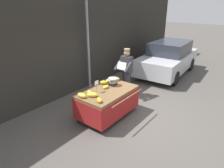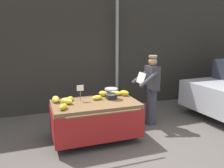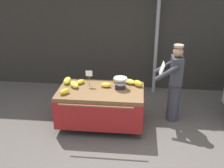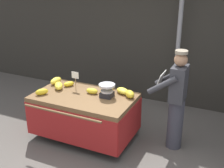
{
  "view_description": "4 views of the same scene",
  "coord_description": "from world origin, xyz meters",
  "px_view_note": "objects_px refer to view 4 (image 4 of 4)",
  "views": [
    {
      "loc": [
        -4.58,
        -2.56,
        3.16
      ],
      "look_at": [
        -0.42,
        0.65,
        1.01
      ],
      "focal_mm": 32.1,
      "sensor_mm": 36.0,
      "label": 1
    },
    {
      "loc": [
        -1.7,
        -3.62,
        2.17
      ],
      "look_at": [
        -0.16,
        0.75,
        1.18
      ],
      "focal_mm": 36.24,
      "sensor_mm": 36.0,
      "label": 2
    },
    {
      "loc": [
        0.22,
        -4.41,
        3.19
      ],
      "look_at": [
        -0.3,
        0.57,
        1.03
      ],
      "focal_mm": 44.55,
      "sensor_mm": 36.0,
      "label": 3
    },
    {
      "loc": [
        1.84,
        -3.24,
        2.85
      ],
      "look_at": [
        -0.07,
        0.85,
        1.07
      ],
      "focal_mm": 46.34,
      "sensor_mm": 36.0,
      "label": 4
    }
  ],
  "objects_px": {
    "banana_bunch_7": "(123,91)",
    "banana_bunch_3": "(59,86)",
    "street_pole": "(179,34)",
    "vendor_person": "(176,100)",
    "banana_bunch_2": "(130,94)",
    "banana_bunch_6": "(56,81)",
    "banana_bunch_1": "(109,87)",
    "banana_bunch_0": "(42,92)",
    "banana_bunch_4": "(92,91)",
    "banana_cart": "(84,107)",
    "banana_bunch_5": "(69,84)",
    "weighing_scale": "(107,91)",
    "price_sign": "(75,77)"
  },
  "relations": [
    {
      "from": "banana_bunch_1",
      "to": "street_pole",
      "type": "bearing_deg",
      "value": 58.85
    },
    {
      "from": "banana_bunch_1",
      "to": "banana_bunch_5",
      "type": "bearing_deg",
      "value": -170.05
    },
    {
      "from": "banana_bunch_1",
      "to": "banana_bunch_0",
      "type": "bearing_deg",
      "value": -145.51
    },
    {
      "from": "banana_cart",
      "to": "banana_bunch_2",
      "type": "height_order",
      "value": "banana_bunch_2"
    },
    {
      "from": "weighing_scale",
      "to": "banana_bunch_6",
      "type": "height_order",
      "value": "weighing_scale"
    },
    {
      "from": "banana_cart",
      "to": "banana_bunch_2",
      "type": "xyz_separation_m",
      "value": [
        0.75,
        0.26,
        0.28
      ]
    },
    {
      "from": "banana_bunch_3",
      "to": "banana_bunch_4",
      "type": "xyz_separation_m",
      "value": [
        0.65,
        0.07,
        -0.01
      ]
    },
    {
      "from": "banana_cart",
      "to": "banana_bunch_5",
      "type": "distance_m",
      "value": 0.6
    },
    {
      "from": "banana_bunch_1",
      "to": "banana_cart",
      "type": "bearing_deg",
      "value": -127.59
    },
    {
      "from": "banana_bunch_6",
      "to": "banana_bunch_4",
      "type": "bearing_deg",
      "value": -8.13
    },
    {
      "from": "weighing_scale",
      "to": "vendor_person",
      "type": "bearing_deg",
      "value": 13.75
    },
    {
      "from": "banana_cart",
      "to": "banana_bunch_7",
      "type": "bearing_deg",
      "value": 32.3
    },
    {
      "from": "banana_bunch_2",
      "to": "banana_bunch_6",
      "type": "distance_m",
      "value": 1.52
    },
    {
      "from": "street_pole",
      "to": "vendor_person",
      "type": "xyz_separation_m",
      "value": [
        0.35,
        -1.44,
        -0.78
      ]
    },
    {
      "from": "banana_bunch_7",
      "to": "vendor_person",
      "type": "relative_size",
      "value": 0.15
    },
    {
      "from": "banana_bunch_4",
      "to": "price_sign",
      "type": "bearing_deg",
      "value": 174.81
    },
    {
      "from": "banana_bunch_5",
      "to": "banana_cart",
      "type": "bearing_deg",
      "value": -28.36
    },
    {
      "from": "banana_bunch_1",
      "to": "banana_bunch_2",
      "type": "bearing_deg",
      "value": -16.6
    },
    {
      "from": "banana_bunch_0",
      "to": "banana_bunch_4",
      "type": "bearing_deg",
      "value": 28.51
    },
    {
      "from": "banana_bunch_6",
      "to": "banana_bunch_7",
      "type": "relative_size",
      "value": 1.05
    },
    {
      "from": "banana_bunch_3",
      "to": "banana_bunch_7",
      "type": "xyz_separation_m",
      "value": [
        1.14,
        0.3,
        -0.01
      ]
    },
    {
      "from": "banana_bunch_4",
      "to": "banana_bunch_3",
      "type": "bearing_deg",
      "value": -173.84
    },
    {
      "from": "street_pole",
      "to": "banana_bunch_4",
      "type": "relative_size",
      "value": 15.33
    },
    {
      "from": "street_pole",
      "to": "vendor_person",
      "type": "bearing_deg",
      "value": -76.39
    },
    {
      "from": "price_sign",
      "to": "banana_bunch_5",
      "type": "height_order",
      "value": "price_sign"
    },
    {
      "from": "banana_bunch_1",
      "to": "banana_bunch_7",
      "type": "height_order",
      "value": "banana_bunch_1"
    },
    {
      "from": "banana_bunch_3",
      "to": "banana_bunch_6",
      "type": "xyz_separation_m",
      "value": [
        -0.2,
        0.19,
        0.0
      ]
    },
    {
      "from": "price_sign",
      "to": "banana_bunch_0",
      "type": "height_order",
      "value": "price_sign"
    },
    {
      "from": "banana_bunch_3",
      "to": "banana_bunch_4",
      "type": "distance_m",
      "value": 0.66
    },
    {
      "from": "weighing_scale",
      "to": "banana_bunch_1",
      "type": "distance_m",
      "value": 0.3
    },
    {
      "from": "banana_bunch_0",
      "to": "banana_bunch_3",
      "type": "relative_size",
      "value": 0.8
    },
    {
      "from": "banana_cart",
      "to": "price_sign",
      "type": "bearing_deg",
      "value": 147.95
    },
    {
      "from": "banana_bunch_5",
      "to": "banana_bunch_7",
      "type": "height_order",
      "value": "banana_bunch_7"
    },
    {
      "from": "street_pole",
      "to": "vendor_person",
      "type": "relative_size",
      "value": 1.93
    },
    {
      "from": "banana_bunch_4",
      "to": "banana_bunch_7",
      "type": "distance_m",
      "value": 0.54
    },
    {
      "from": "banana_bunch_5",
      "to": "banana_bunch_3",
      "type": "bearing_deg",
      "value": -116.19
    },
    {
      "from": "banana_cart",
      "to": "banana_bunch_4",
      "type": "distance_m",
      "value": 0.32
    },
    {
      "from": "banana_bunch_0",
      "to": "banana_bunch_7",
      "type": "height_order",
      "value": "banana_bunch_0"
    },
    {
      "from": "weighing_scale",
      "to": "banana_bunch_2",
      "type": "distance_m",
      "value": 0.39
    },
    {
      "from": "weighing_scale",
      "to": "banana_bunch_5",
      "type": "xyz_separation_m",
      "value": [
        -0.86,
        0.14,
        -0.07
      ]
    },
    {
      "from": "banana_cart",
      "to": "banana_bunch_6",
      "type": "height_order",
      "value": "banana_bunch_6"
    },
    {
      "from": "price_sign",
      "to": "banana_bunch_4",
      "type": "distance_m",
      "value": 0.41
    },
    {
      "from": "banana_bunch_7",
      "to": "banana_bunch_3",
      "type": "bearing_deg",
      "value": -165.27
    },
    {
      "from": "price_sign",
      "to": "banana_bunch_4",
      "type": "height_order",
      "value": "price_sign"
    },
    {
      "from": "weighing_scale",
      "to": "vendor_person",
      "type": "distance_m",
      "value": 1.16
    },
    {
      "from": "banana_bunch_1",
      "to": "banana_bunch_6",
      "type": "relative_size",
      "value": 0.85
    },
    {
      "from": "banana_bunch_3",
      "to": "banana_bunch_4",
      "type": "height_order",
      "value": "banana_bunch_3"
    },
    {
      "from": "price_sign",
      "to": "banana_bunch_4",
      "type": "relative_size",
      "value": 1.57
    },
    {
      "from": "price_sign",
      "to": "banana_bunch_1",
      "type": "distance_m",
      "value": 0.64
    },
    {
      "from": "banana_bunch_2",
      "to": "banana_bunch_6",
      "type": "xyz_separation_m",
      "value": [
        -1.52,
        0.0,
        -0.0
      ]
    }
  ]
}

